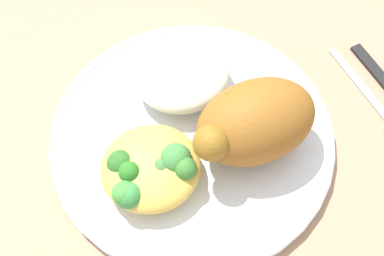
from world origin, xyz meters
The scene contains 6 objects.
ground_plane centered at (0.00, 0.00, 0.00)m, with size 2.00×2.00×0.00m, color #A67E60.
plate centered at (0.00, 0.00, 0.01)m, with size 0.28×0.28×0.01m.
roasted_chicken centered at (-0.05, 0.03, 0.05)m, with size 0.12×0.08×0.08m.
rice_pile centered at (-0.01, -0.06, 0.03)m, with size 0.10×0.09×0.04m, color white.
mac_cheese_with_broccoli centered at (0.05, 0.03, 0.03)m, with size 0.09×0.09×0.04m.
fork centered at (-0.19, 0.03, 0.00)m, with size 0.03×0.14×0.01m.
Camera 1 is at (0.10, 0.24, 0.47)m, focal length 49.11 mm.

